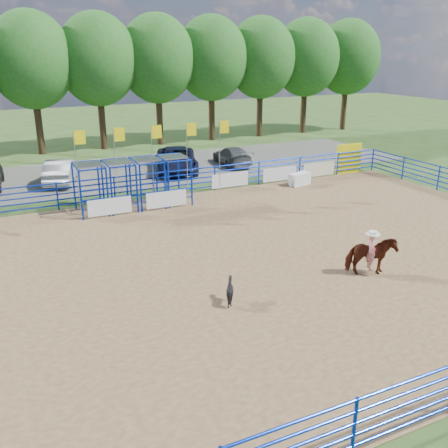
{
  "coord_description": "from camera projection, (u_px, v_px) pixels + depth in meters",
  "views": [
    {
      "loc": [
        -8.9,
        -16.23,
        8.04
      ],
      "look_at": [
        -0.68,
        1.0,
        1.3
      ],
      "focal_mm": 40.0,
      "sensor_mm": 36.0,
      "label": 1
    }
  ],
  "objects": [
    {
      "name": "horse_and_rider",
      "position": [
        371.0,
        253.0,
        18.43
      ],
      "size": [
        1.95,
        1.41,
        2.44
      ],
      "color": "#602513",
      "rests_on": "arena_dirt"
    },
    {
      "name": "car_b",
      "position": [
        61.0,
        171.0,
        31.3
      ],
      "size": [
        2.87,
        4.87,
        1.52
      ],
      "primitive_type": "imported",
      "rotation": [
        0.0,
        0.0,
        2.85
      ],
      "color": "gray",
      "rests_on": "gravel_strip"
    },
    {
      "name": "gravel_strip",
      "position": [
        134.0,
        171.0,
        34.56
      ],
      "size": [
        40.0,
        10.0,
        0.01
      ],
      "primitive_type": "cube",
      "color": "slate",
      "rests_on": "ground"
    },
    {
      "name": "announcer_table",
      "position": [
        299.0,
        179.0,
        30.86
      ],
      "size": [
        1.52,
        0.96,
        0.75
      ],
      "primitive_type": "cube",
      "rotation": [
        0.0,
        0.0,
        0.23
      ],
      "color": "white",
      "rests_on": "arena_dirt"
    },
    {
      "name": "arena_dirt",
      "position": [
        250.0,
        259.0,
        20.09
      ],
      "size": [
        30.0,
        20.0,
        0.02
      ],
      "primitive_type": "cube",
      "color": "olive",
      "rests_on": "ground"
    },
    {
      "name": "car_d",
      "position": [
        232.0,
        156.0,
        36.23
      ],
      "size": [
        2.23,
        4.6,
        1.29
      ],
      "primitive_type": "imported",
      "rotation": [
        0.0,
        0.0,
        3.04
      ],
      "color": "slate",
      "rests_on": "gravel_strip"
    },
    {
      "name": "car_c",
      "position": [
        177.0,
        160.0,
        34.22
      ],
      "size": [
        4.25,
        6.28,
        1.6
      ],
      "primitive_type": "imported",
      "rotation": [
        0.0,
        0.0,
        -0.31
      ],
      "color": "#141732",
      "rests_on": "gravel_strip"
    },
    {
      "name": "calf",
      "position": [
        230.0,
        291.0,
        16.55
      ],
      "size": [
        0.94,
        0.9,
        0.83
      ],
      "primitive_type": "imported",
      "rotation": [
        0.0,
        0.0,
        1.93
      ],
      "color": "black",
      "rests_on": "arena_dirt"
    },
    {
      "name": "treeline",
      "position": [
        97.0,
        55.0,
        39.72
      ],
      "size": [
        56.4,
        6.4,
        11.24
      ],
      "color": "#3F2B19",
      "rests_on": "ground"
    },
    {
      "name": "ground",
      "position": [
        250.0,
        259.0,
        20.1
      ],
      "size": [
        120.0,
        120.0,
        0.0
      ],
      "primitive_type": "plane",
      "color": "#416127",
      "rests_on": "ground"
    },
    {
      "name": "perimeter_fence",
      "position": [
        250.0,
        242.0,
        19.85
      ],
      "size": [
        30.1,
        20.1,
        1.5
      ],
      "color": "#0727AB",
      "rests_on": "ground"
    },
    {
      "name": "chute_assembly",
      "position": [
        140.0,
        184.0,
        26.43
      ],
      "size": [
        19.32,
        2.41,
        4.2
      ],
      "color": "#0727AB",
      "rests_on": "ground"
    }
  ]
}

